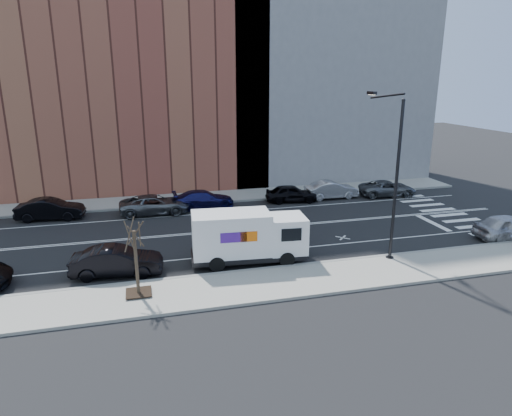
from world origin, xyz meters
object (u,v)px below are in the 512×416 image
driving_sedan (264,227)px  near_parked_front (509,226)px  fedex_van (248,236)px  far_parked_b (50,209)px

driving_sedan → near_parked_front: bearing=-101.3°
fedex_van → near_parked_front: 17.32m
fedex_van → far_parked_b: (-12.12, 11.40, -0.78)m
near_parked_front → driving_sedan: bearing=74.2°
fedex_van → driving_sedan: fedex_van is taller
driving_sedan → near_parked_front: near_parked_front is taller
fedex_van → far_parked_b: size_ratio=1.41×
fedex_van → far_parked_b: bearing=141.5°
fedex_van → near_parked_front: (17.30, -0.43, -0.77)m
driving_sedan → near_parked_front: 15.84m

